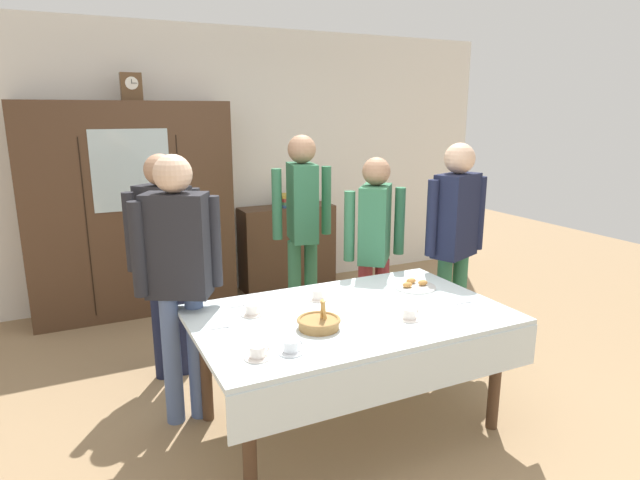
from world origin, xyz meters
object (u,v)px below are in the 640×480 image
at_px(dining_table, 352,328).
at_px(mantel_clock, 131,87).
at_px(tea_cup_front_edge, 252,310).
at_px(tea_cup_far_left, 318,296).
at_px(bread_basket, 319,323).
at_px(tea_cup_far_right, 409,315).
at_px(person_behind_table_left, 165,246).
at_px(wall_cabinet, 132,210).
at_px(tea_cup_mid_right, 291,347).
at_px(spoon_far_right, 467,302).
at_px(spoon_near_left, 223,327).
at_px(bookshelf_low, 287,247).
at_px(book_stack, 286,200).
at_px(person_by_cabinet, 455,231).
at_px(pastry_plate, 414,286).
at_px(person_behind_table_right, 302,216).
at_px(person_near_right_end, 375,239).
at_px(tea_cup_back_edge, 258,353).
at_px(person_beside_shelf, 179,265).
at_px(spoon_mid_right, 240,306).

distance_m(dining_table, mantel_clock, 3.08).
relative_size(mantel_clock, tea_cup_front_edge, 1.85).
xyz_separation_m(tea_cup_far_left, bread_basket, (-0.19, -0.41, 0.01)).
distance_m(tea_cup_far_right, person_behind_table_left, 1.75).
bearing_deg(tea_cup_far_left, mantel_clock, 108.08).
bearing_deg(wall_cabinet, tea_cup_mid_right, -82.49).
distance_m(tea_cup_mid_right, tea_cup_front_edge, 0.56).
bearing_deg(tea_cup_far_left, spoon_far_right, -29.17).
bearing_deg(tea_cup_far_right, mantel_clock, 110.96).
relative_size(dining_table, spoon_near_left, 15.27).
xyz_separation_m(tea_cup_far_right, person_behind_table_left, (-1.10, 1.34, 0.22)).
distance_m(bookshelf_low, bread_basket, 2.92).
relative_size(book_stack, tea_cup_front_edge, 1.65).
bearing_deg(tea_cup_far_right, dining_table, 140.97).
bearing_deg(person_behind_table_left, bread_basket, -64.81).
xyz_separation_m(book_stack, tea_cup_far_left, (-0.74, -2.33, -0.20)).
bearing_deg(wall_cabinet, person_behind_table_left, -88.05).
bearing_deg(wall_cabinet, person_by_cabinet, -45.62).
height_order(dining_table, mantel_clock, mantel_clock).
distance_m(bookshelf_low, spoon_near_left, 2.89).
height_order(pastry_plate, person_behind_table_right, person_behind_table_right).
relative_size(tea_cup_far_right, spoon_far_right, 1.09).
relative_size(book_stack, person_behind_table_right, 0.13).
distance_m(dining_table, bookshelf_low, 2.73).
relative_size(tea_cup_far_left, person_near_right_end, 0.08).
distance_m(wall_cabinet, spoon_far_right, 3.19).
bearing_deg(bookshelf_low, tea_cup_front_edge, -116.51).
xyz_separation_m(wall_cabinet, pastry_plate, (1.51, -2.35, -0.24)).
bearing_deg(bookshelf_low, tea_cup_back_edge, -114.69).
relative_size(tea_cup_far_left, person_beside_shelf, 0.08).
xyz_separation_m(dining_table, spoon_far_right, (0.73, -0.14, 0.09)).
xyz_separation_m(dining_table, person_by_cabinet, (1.15, 0.50, 0.37)).
bearing_deg(book_stack, dining_table, -104.16).
bearing_deg(spoon_near_left, person_beside_shelf, 110.87).
relative_size(wall_cabinet, spoon_far_right, 16.55).
bearing_deg(spoon_far_right, spoon_near_left, 169.53).
relative_size(bookshelf_low, tea_cup_front_edge, 7.77).
height_order(dining_table, person_beside_shelf, person_beside_shelf).
height_order(book_stack, pastry_plate, book_stack).
height_order(wall_cabinet, bookshelf_low, wall_cabinet).
bearing_deg(spoon_mid_right, tea_cup_front_edge, -82.83).
bearing_deg(mantel_clock, wall_cabinet, 179.55).
bearing_deg(person_behind_table_left, spoon_near_left, -83.27).
bearing_deg(tea_cup_far_right, bookshelf_low, 81.77).
relative_size(dining_table, spoon_mid_right, 15.27).
xyz_separation_m(tea_cup_far_left, spoon_near_left, (-0.66, -0.18, -0.02)).
relative_size(tea_cup_back_edge, tea_cup_far_left, 1.00).
bearing_deg(bread_basket, dining_table, 21.18).
bearing_deg(spoon_near_left, mantel_clock, 91.98).
bearing_deg(mantel_clock, person_by_cabinet, -46.79).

